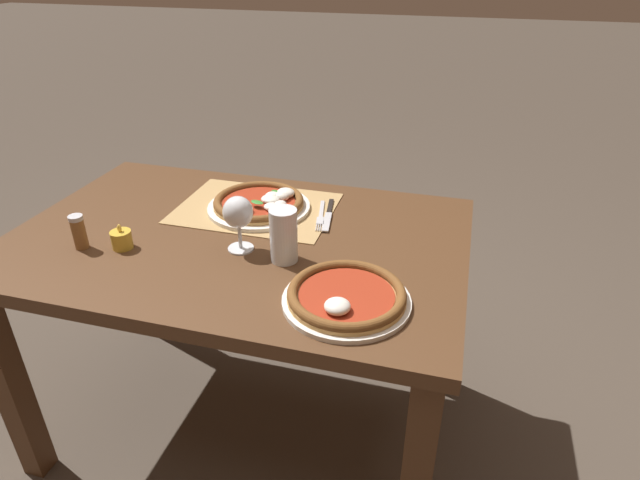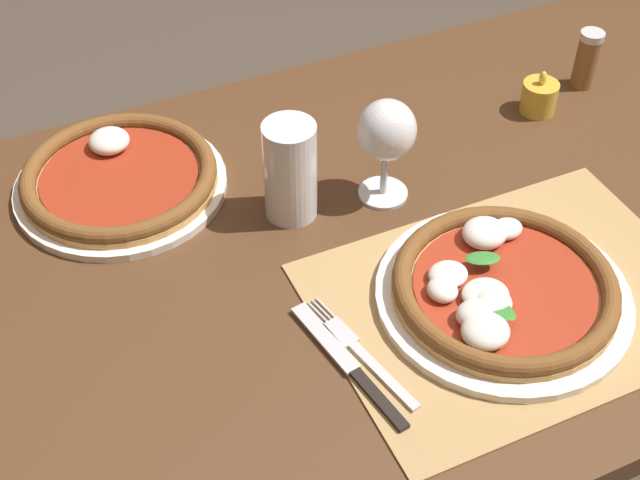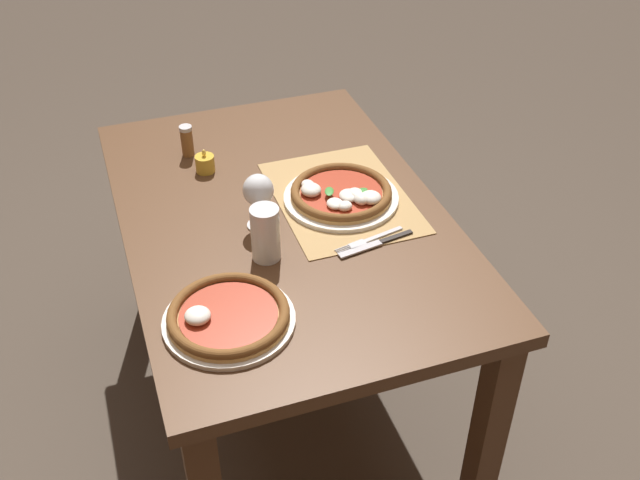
% 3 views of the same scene
% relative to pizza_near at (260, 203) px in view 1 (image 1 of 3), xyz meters
% --- Properties ---
extents(ground_plane, '(24.00, 24.00, 0.00)m').
position_rel_pizza_near_xyz_m(ground_plane, '(0.00, 0.17, -0.76)').
color(ground_plane, '#473D33').
extents(dining_table, '(1.28, 0.85, 0.74)m').
position_rel_pizza_near_xyz_m(dining_table, '(0.00, 0.17, -0.13)').
color(dining_table, '#4C301C').
rests_on(dining_table, ground).
extents(paper_placemat, '(0.48, 0.35, 0.00)m').
position_rel_pizza_near_xyz_m(paper_placemat, '(0.02, -0.01, -0.02)').
color(paper_placemat, '#A88451').
rests_on(paper_placemat, dining_table).
extents(pizza_near, '(0.32, 0.32, 0.05)m').
position_rel_pizza_near_xyz_m(pizza_near, '(0.00, 0.00, 0.00)').
color(pizza_near, silver).
rests_on(pizza_near, paper_placemat).
extents(pizza_far, '(0.30, 0.30, 0.05)m').
position_rel_pizza_near_xyz_m(pizza_far, '(-0.37, 0.41, -0.00)').
color(pizza_far, silver).
rests_on(pizza_far, dining_table).
extents(wine_glass, '(0.08, 0.08, 0.16)m').
position_rel_pizza_near_xyz_m(wine_glass, '(-0.04, 0.24, 0.08)').
color(wine_glass, silver).
rests_on(wine_glass, dining_table).
extents(pint_glass, '(0.07, 0.07, 0.15)m').
position_rel_pizza_near_xyz_m(pint_glass, '(-0.17, 0.26, 0.05)').
color(pint_glass, silver).
rests_on(pint_glass, dining_table).
extents(fork, '(0.06, 0.20, 0.00)m').
position_rel_pizza_near_xyz_m(fork, '(-0.19, -0.00, -0.02)').
color(fork, '#B7B7BC').
rests_on(fork, paper_placemat).
extents(knife, '(0.05, 0.21, 0.01)m').
position_rel_pizza_near_xyz_m(knife, '(-0.22, -0.01, -0.02)').
color(knife, black).
rests_on(knife, paper_placemat).
extents(votive_candle, '(0.06, 0.06, 0.07)m').
position_rel_pizza_near_xyz_m(votive_candle, '(0.28, 0.32, 0.00)').
color(votive_candle, gold).
rests_on(votive_candle, dining_table).
extents(pepper_shaker, '(0.04, 0.04, 0.10)m').
position_rel_pizza_near_xyz_m(pepper_shaker, '(0.38, 0.35, 0.03)').
color(pepper_shaker, brown).
rests_on(pepper_shaker, dining_table).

